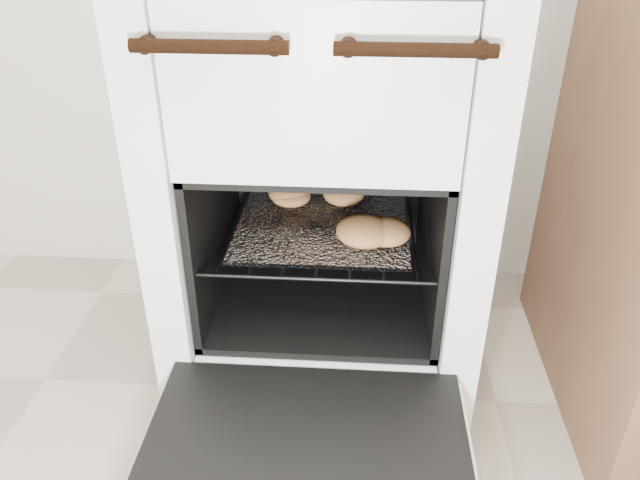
% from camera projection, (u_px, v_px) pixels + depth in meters
% --- Properties ---
extents(stove, '(0.58, 0.65, 0.90)m').
position_uv_depth(stove, '(325.00, 184.00, 1.26)').
color(stove, white).
rests_on(stove, ground).
extents(oven_door, '(0.53, 0.41, 0.04)m').
position_uv_depth(oven_door, '(304.00, 463.00, 0.96)').
color(oven_door, black).
rests_on(oven_door, stove).
extents(oven_rack, '(0.43, 0.41, 0.01)m').
position_uv_depth(oven_rack, '(323.00, 225.00, 1.24)').
color(oven_rack, black).
rests_on(oven_rack, stove).
extents(foil_sheet, '(0.33, 0.29, 0.01)m').
position_uv_depth(foil_sheet, '(322.00, 228.00, 1.22)').
color(foil_sheet, silver).
rests_on(foil_sheet, oven_rack).
extents(baked_rolls, '(0.31, 0.30, 0.05)m').
position_uv_depth(baked_rolls, '(340.00, 212.00, 1.22)').
color(baked_rolls, tan).
rests_on(baked_rolls, foil_sheet).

